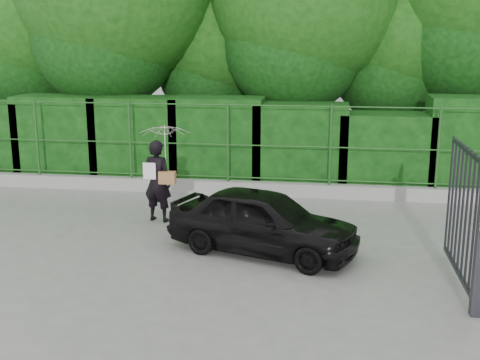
# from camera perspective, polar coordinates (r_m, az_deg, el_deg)

# --- Properties ---
(ground) EXTENTS (80.00, 80.00, 0.00)m
(ground) POSITION_cam_1_polar(r_m,az_deg,el_deg) (9.77, -7.91, -7.80)
(ground) COLOR gray
(kerb) EXTENTS (14.00, 0.25, 0.30)m
(kerb) POSITION_cam_1_polar(r_m,az_deg,el_deg) (13.90, -2.76, -0.66)
(kerb) COLOR #9E9E99
(kerb) RESTS_ON ground
(fence) EXTENTS (14.13, 0.06, 1.80)m
(fence) POSITION_cam_1_polar(r_m,az_deg,el_deg) (13.65, -1.90, 3.59)
(fence) COLOR #20501C
(fence) RESTS_ON kerb
(hedge) EXTENTS (14.20, 1.20, 2.22)m
(hedge) POSITION_cam_1_polar(r_m,az_deg,el_deg) (14.68, -1.97, 3.59)
(hedge) COLOR black
(hedge) RESTS_ON ground
(gate) EXTENTS (0.22, 2.33, 2.36)m
(gate) POSITION_cam_1_polar(r_m,az_deg,el_deg) (8.56, 21.35, -3.29)
(gate) COLOR #27272D
(gate) RESTS_ON ground
(woman) EXTENTS (0.96, 0.97, 1.90)m
(woman) POSITION_cam_1_polar(r_m,az_deg,el_deg) (11.66, -7.35, 2.09)
(woman) COLOR black
(woman) RESTS_ON ground
(car) EXTENTS (3.44, 2.25, 1.09)m
(car) POSITION_cam_1_polar(r_m,az_deg,el_deg) (9.98, 2.19, -3.91)
(car) COLOR black
(car) RESTS_ON ground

